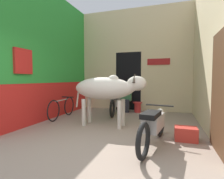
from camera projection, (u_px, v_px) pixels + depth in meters
ground_plane at (83, 154)px, 2.97m from camera, size 30.00×30.00×0.00m
wall_left_shopfront at (50, 57)px, 5.66m from camera, size 0.25×4.45×4.10m
wall_back_with_doorway at (133, 68)px, 7.34m from camera, size 4.44×0.93×4.10m
wall_right_with_door at (210, 48)px, 4.20m from camera, size 0.22×4.45×4.10m
cow at (107, 89)px, 4.69m from camera, size 2.01×0.65×1.43m
motorcycle_near at (153, 125)px, 3.30m from camera, size 0.58×1.86×0.72m
motorcycle_far at (116, 103)px, 6.30m from camera, size 0.58×1.77×0.72m
bicycle at (62, 108)px, 5.68m from camera, size 0.44×1.61×0.66m
shopkeeper_seated at (126, 97)px, 6.74m from camera, size 0.39×0.33×1.10m
plastic_stool at (138, 107)px, 6.66m from camera, size 0.36×0.36×0.39m
crate at (186, 134)px, 3.61m from camera, size 0.44×0.32×0.28m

